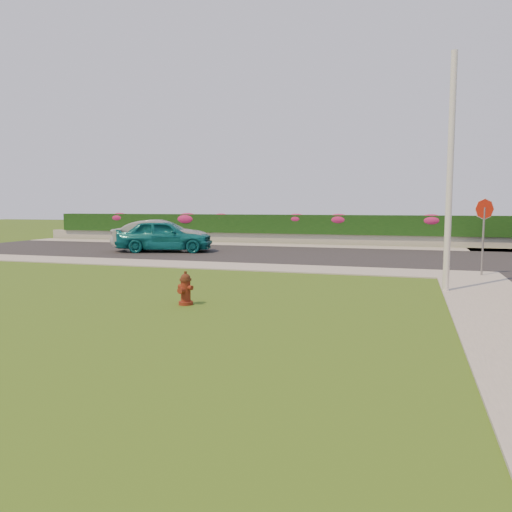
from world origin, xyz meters
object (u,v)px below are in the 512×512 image
(sedan_silver, at_px, (161,236))
(utility_pole, at_px, (450,174))
(fire_hydrant, at_px, (185,289))
(sedan_teal, at_px, (165,236))
(stop_sign, at_px, (484,219))

(sedan_silver, distance_m, utility_pole, 14.95)
(utility_pole, bearing_deg, fire_hydrant, -148.44)
(fire_hydrant, xyz_separation_m, sedan_teal, (-6.34, 11.26, 0.44))
(sedan_teal, relative_size, utility_pole, 0.74)
(stop_sign, bearing_deg, fire_hydrant, -139.97)
(fire_hydrant, bearing_deg, stop_sign, 61.44)
(fire_hydrant, height_order, sedan_teal, sedan_teal)
(sedan_silver, bearing_deg, utility_pole, -137.18)
(utility_pole, height_order, stop_sign, utility_pole)
(utility_pole, relative_size, stop_sign, 2.46)
(sedan_silver, bearing_deg, fire_hydrant, -164.06)
(fire_hydrant, xyz_separation_m, utility_pole, (5.70, 3.50, 2.65))
(sedan_teal, height_order, sedan_silver, sedan_teal)
(stop_sign, bearing_deg, utility_pole, -115.28)
(fire_hydrant, relative_size, stop_sign, 0.31)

